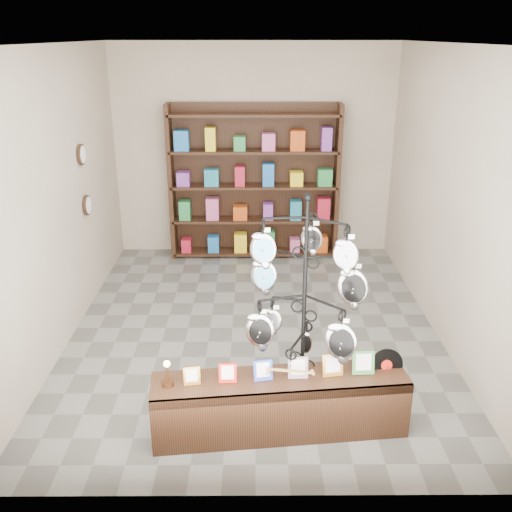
{
  "coord_description": "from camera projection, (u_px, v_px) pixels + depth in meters",
  "views": [
    {
      "loc": [
        -0.01,
        -5.67,
        3.09
      ],
      "look_at": [
        0.01,
        -1.0,
        1.26
      ],
      "focal_mm": 40.0,
      "sensor_mm": 36.0,
      "label": 1
    }
  ],
  "objects": [
    {
      "name": "front_shelf",
      "position": [
        280.0,
        404.0,
        4.66
      ],
      "size": [
        2.1,
        0.64,
        0.73
      ],
      "rotation": [
        0.0,
        0.0,
        0.11
      ],
      "color": "black",
      "rests_on": "ground"
    },
    {
      "name": "wall_clocks",
      "position": [
        84.0,
        180.0,
        6.6
      ],
      "size": [
        0.03,
        0.24,
        0.84
      ],
      "color": "black",
      "rests_on": "ground"
    },
    {
      "name": "display_tree",
      "position": [
        304.0,
        296.0,
        4.51
      ],
      "size": [
        1.04,
        1.01,
        1.99
      ],
      "rotation": [
        0.0,
        0.0,
        -0.25
      ],
      "color": "black",
      "rests_on": "ground"
    },
    {
      "name": "ground",
      "position": [
        255.0,
        328.0,
        6.41
      ],
      "size": [
        5.0,
        5.0,
        0.0
      ],
      "primitive_type": "plane",
      "color": "slate",
      "rests_on": "ground"
    },
    {
      "name": "back_shelving",
      "position": [
        254.0,
        187.0,
        8.17
      ],
      "size": [
        2.42,
        0.36,
        2.2
      ],
      "color": "black",
      "rests_on": "ground"
    },
    {
      "name": "room_envelope",
      "position": [
        254.0,
        165.0,
        5.73
      ],
      "size": [
        5.0,
        5.0,
        5.0
      ],
      "color": "#C0AF9A",
      "rests_on": "ground"
    }
  ]
}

